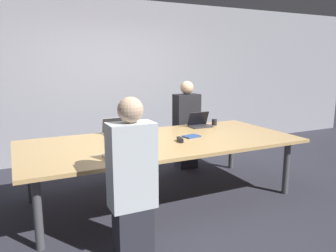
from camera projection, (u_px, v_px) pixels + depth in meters
ground_plane at (162, 197)px, 4.21m from camera, size 24.00×24.00×0.00m
curtain_wall at (111, 80)px, 5.87m from camera, size 12.00×0.06×2.80m
conference_table at (162, 144)px, 4.07m from camera, size 3.39×1.54×0.75m
laptop_near_left at (122, 151)px, 3.30m from camera, size 0.34×0.24×0.24m
person_near_left at (132, 180)px, 2.85m from camera, size 0.40×0.24×1.43m
laptop_far_right at (199, 122)px, 4.90m from camera, size 0.33×0.22×0.22m
person_far_right at (186, 126)px, 5.31m from camera, size 0.40×0.24×1.42m
cup_far_right at (214, 122)px, 5.02m from camera, size 0.08×0.08×0.09m
laptop_far_midleft at (115, 129)px, 4.39m from camera, size 0.32×0.22×0.22m
bottle_far_midleft at (138, 126)px, 4.42m from camera, size 0.07×0.07×0.25m
stapler at (180, 140)px, 3.97m from camera, size 0.07×0.16×0.05m
notebook at (192, 136)px, 4.23m from camera, size 0.23×0.18×0.02m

